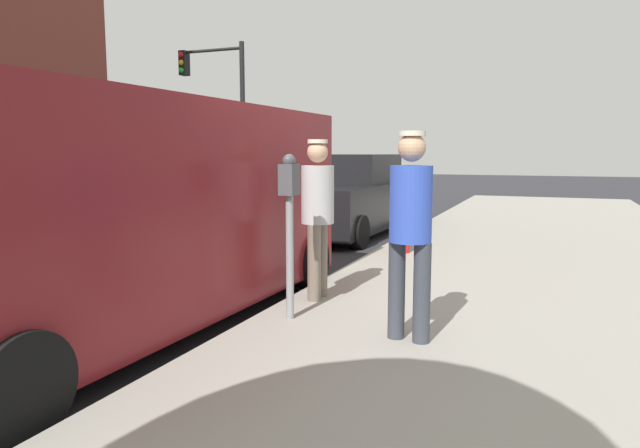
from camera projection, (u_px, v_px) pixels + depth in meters
name	position (u px, v px, depth m)	size (l,w,h in m)	color
ground_plane	(201.00, 305.00, 6.29)	(80.00, 80.00, 0.00)	#2D2D33
sidewalk_slab	(538.00, 337.00, 4.97)	(5.00, 32.00, 0.15)	#9E998E
parking_meter_near	(289.00, 208.00, 5.14)	(0.14, 0.18, 1.52)	gray
pedestrian_in_gray	(318.00, 209.00, 5.89)	(0.34, 0.36, 1.67)	#726656
pedestrian_in_blue	(410.00, 222.00, 4.54)	(0.36, 0.34, 1.70)	#383D47
parked_van	(130.00, 209.00, 5.37)	(2.22, 5.24, 2.15)	maroon
parked_sedan_ahead	(348.00, 198.00, 11.76)	(2.06, 4.46, 1.65)	black
traffic_light_corner	(220.00, 96.00, 18.50)	(2.48, 0.42, 5.20)	black
fire_hydrant	(402.00, 226.00, 8.71)	(0.24, 0.24, 0.86)	red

